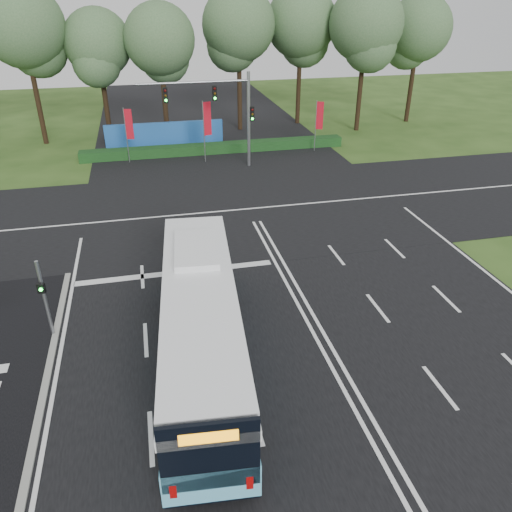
{
  "coord_description": "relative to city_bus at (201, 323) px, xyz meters",
  "views": [
    {
      "loc": [
        -5.86,
        -16.33,
        12.31
      ],
      "look_at": [
        -1.67,
        2.0,
        2.16
      ],
      "focal_mm": 35.0,
      "sensor_mm": 36.0,
      "label": 1
    }
  ],
  "objects": [
    {
      "name": "eucalyptus_row",
      "position": [
        4.97,
        32.88,
        7.32
      ],
      "size": [
        48.07,
        10.54,
        12.96
      ],
      "color": "black",
      "rests_on": "ground"
    },
    {
      "name": "kerb_strip",
      "position": [
        -5.55,
        -1.19,
        -1.72
      ],
      "size": [
        0.25,
        18.0,
        0.12
      ],
      "primitive_type": "cube",
      "color": "gray",
      "rests_on": "ground"
    },
    {
      "name": "banner_flag_right",
      "position": [
        13.04,
        24.94,
        0.97
      ],
      "size": [
        0.58,
        0.29,
        4.2
      ],
      "rotation": [
        0.0,
        0.0,
        -0.43
      ],
      "color": "gray",
      "rests_on": "ground"
    },
    {
      "name": "city_bus",
      "position": [
        0.0,
        0.0,
        0.0
      ],
      "size": [
        3.65,
        12.51,
        3.54
      ],
      "rotation": [
        0.0,
        0.0,
        -0.09
      ],
      "color": "#63C1E6",
      "rests_on": "ground"
    },
    {
      "name": "hedge",
      "position": [
        4.55,
        26.31,
        -1.38
      ],
      "size": [
        22.0,
        1.2,
        0.8
      ],
      "primitive_type": "cube",
      "color": "#123313",
      "rests_on": "ground"
    },
    {
      "name": "banner_flag_mid",
      "position": [
        3.59,
        24.13,
        1.31
      ],
      "size": [
        0.67,
        0.27,
        4.75
      ],
      "rotation": [
        0.0,
        0.0,
        0.33
      ],
      "color": "gray",
      "rests_on": "ground"
    },
    {
      "name": "road_cross",
      "position": [
        4.55,
        13.81,
        -1.76
      ],
      "size": [
        120.0,
        14.0,
        0.05
      ],
      "primitive_type": "cube",
      "color": "black",
      "rests_on": "ground"
    },
    {
      "name": "banner_flag_left",
      "position": [
        -2.33,
        25.12,
        1.03
      ],
      "size": [
        0.62,
        0.22,
        4.3
      ],
      "rotation": [
        0.0,
        0.0,
        -0.28
      ],
      "color": "gray",
      "rests_on": "ground"
    },
    {
      "name": "road_main",
      "position": [
        4.55,
        1.81,
        -1.76
      ],
      "size": [
        20.0,
        120.0,
        0.04
      ],
      "primitive_type": "cube",
      "color": "black",
      "rests_on": "ground"
    },
    {
      "name": "traffic_light_gantry",
      "position": [
        4.76,
        22.31,
        2.88
      ],
      "size": [
        8.41,
        0.28,
        7.0
      ],
      "color": "gray",
      "rests_on": "ground"
    },
    {
      "name": "blue_hoarding",
      "position": [
        0.55,
        28.81,
        -0.68
      ],
      "size": [
        10.0,
        0.3,
        2.2
      ],
      "primitive_type": "cube",
      "color": "#1E55A4",
      "rests_on": "ground"
    },
    {
      "name": "pedestrian_signal",
      "position": [
        -5.65,
        2.94,
        0.07
      ],
      "size": [
        0.31,
        0.42,
        3.4
      ],
      "rotation": [
        0.0,
        0.0,
        -0.25
      ],
      "color": "gray",
      "rests_on": "ground"
    },
    {
      "name": "ground",
      "position": [
        4.55,
        1.81,
        -1.78
      ],
      "size": [
        120.0,
        120.0,
        0.0
      ],
      "primitive_type": "plane",
      "color": "#2B4918",
      "rests_on": "ground"
    }
  ]
}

